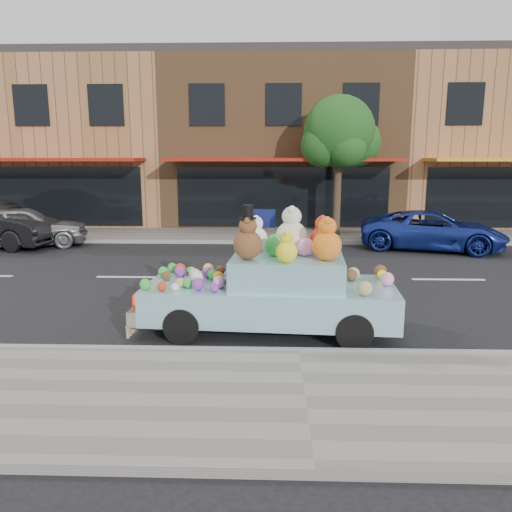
{
  "coord_description": "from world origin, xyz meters",
  "views": [
    {
      "loc": [
        -0.43,
        -12.25,
        3.05
      ],
      "look_at": [
        -0.71,
        -3.35,
        1.25
      ],
      "focal_mm": 35.0,
      "sensor_mm": 36.0,
      "label": 1
    }
  ],
  "objects_px": {
    "street_tree": "(340,138)",
    "car_blue": "(433,230)",
    "car_silver": "(23,226)",
    "art_car": "(273,287)"
  },
  "relations": [
    {
      "from": "car_silver",
      "to": "car_blue",
      "type": "height_order",
      "value": "car_silver"
    },
    {
      "from": "street_tree",
      "to": "car_blue",
      "type": "relative_size",
      "value": 1.14
    },
    {
      "from": "street_tree",
      "to": "car_blue",
      "type": "bearing_deg",
      "value": -40.65
    },
    {
      "from": "street_tree",
      "to": "art_car",
      "type": "bearing_deg",
      "value": -103.24
    },
    {
      "from": "street_tree",
      "to": "car_silver",
      "type": "relative_size",
      "value": 1.26
    },
    {
      "from": "street_tree",
      "to": "car_silver",
      "type": "height_order",
      "value": "street_tree"
    },
    {
      "from": "street_tree",
      "to": "art_car",
      "type": "relative_size",
      "value": 1.14
    },
    {
      "from": "car_blue",
      "to": "art_car",
      "type": "relative_size",
      "value": 1.0
    },
    {
      "from": "car_blue",
      "to": "art_car",
      "type": "height_order",
      "value": "art_car"
    },
    {
      "from": "street_tree",
      "to": "car_silver",
      "type": "distance_m",
      "value": 11.51
    }
  ]
}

